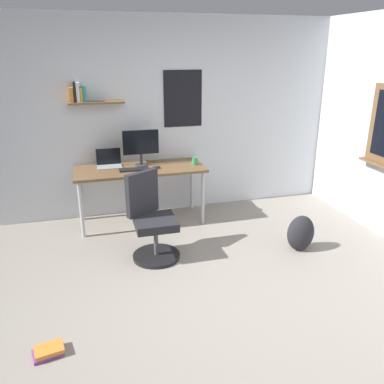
{
  "coord_description": "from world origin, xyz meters",
  "views": [
    {
      "loc": [
        -1.02,
        -2.79,
        2.17
      ],
      "look_at": [
        -0.05,
        0.71,
        0.85
      ],
      "focal_mm": 36.83,
      "sensor_mm": 36.0,
      "label": 1
    }
  ],
  "objects_px": {
    "monitor_primary": "(141,145)",
    "coffee_mug": "(195,161)",
    "desk": "(140,173)",
    "office_chair": "(151,222)",
    "keyboard": "(134,169)",
    "backpack": "(301,233)",
    "laptop": "(109,163)",
    "book_stack_on_floor": "(48,351)",
    "computer_mouse": "(156,167)"
  },
  "relations": [
    {
      "from": "desk",
      "to": "book_stack_on_floor",
      "type": "height_order",
      "value": "desk"
    },
    {
      "from": "desk",
      "to": "office_chair",
      "type": "xyz_separation_m",
      "value": [
        -0.03,
        -0.96,
        -0.27
      ]
    },
    {
      "from": "laptop",
      "to": "coffee_mug",
      "type": "xyz_separation_m",
      "value": [
        1.09,
        -0.19,
        -0.01
      ]
    },
    {
      "from": "office_chair",
      "to": "book_stack_on_floor",
      "type": "distance_m",
      "value": 1.69
    },
    {
      "from": "monitor_primary",
      "to": "keyboard",
      "type": "xyz_separation_m",
      "value": [
        -0.12,
        -0.19,
        -0.26
      ]
    },
    {
      "from": "desk",
      "to": "office_chair",
      "type": "height_order",
      "value": "office_chair"
    },
    {
      "from": "desk",
      "to": "book_stack_on_floor",
      "type": "bearing_deg",
      "value": -115.1
    },
    {
      "from": "laptop",
      "to": "backpack",
      "type": "bearing_deg",
      "value": -35.69
    },
    {
      "from": "desk",
      "to": "keyboard",
      "type": "bearing_deg",
      "value": -134.93
    },
    {
      "from": "laptop",
      "to": "keyboard",
      "type": "relative_size",
      "value": 0.84
    },
    {
      "from": "desk",
      "to": "office_chair",
      "type": "distance_m",
      "value": 1.0
    },
    {
      "from": "laptop",
      "to": "backpack",
      "type": "xyz_separation_m",
      "value": [
        1.99,
        -1.43,
        -0.59
      ]
    },
    {
      "from": "office_chair",
      "to": "keyboard",
      "type": "bearing_deg",
      "value": 93.44
    },
    {
      "from": "laptop",
      "to": "monitor_primary",
      "type": "distance_m",
      "value": 0.47
    },
    {
      "from": "laptop",
      "to": "book_stack_on_floor",
      "type": "height_order",
      "value": "laptop"
    },
    {
      "from": "coffee_mug",
      "to": "backpack",
      "type": "distance_m",
      "value": 1.64
    },
    {
      "from": "monitor_primary",
      "to": "coffee_mug",
      "type": "xyz_separation_m",
      "value": [
        0.68,
        -0.14,
        -0.22
      ]
    },
    {
      "from": "coffee_mug",
      "to": "laptop",
      "type": "bearing_deg",
      "value": 170.26
    },
    {
      "from": "backpack",
      "to": "desk",
      "type": "bearing_deg",
      "value": 141.8
    },
    {
      "from": "computer_mouse",
      "to": "book_stack_on_floor",
      "type": "distance_m",
      "value": 2.61
    },
    {
      "from": "desk",
      "to": "backpack",
      "type": "bearing_deg",
      "value": -38.2
    },
    {
      "from": "office_chair",
      "to": "book_stack_on_floor",
      "type": "relative_size",
      "value": 3.76
    },
    {
      "from": "office_chair",
      "to": "coffee_mug",
      "type": "height_order",
      "value": "office_chair"
    },
    {
      "from": "book_stack_on_floor",
      "to": "coffee_mug",
      "type": "bearing_deg",
      "value": 51.3
    },
    {
      "from": "office_chair",
      "to": "keyboard",
      "type": "height_order",
      "value": "office_chair"
    },
    {
      "from": "office_chair",
      "to": "monitor_primary",
      "type": "relative_size",
      "value": 2.05
    },
    {
      "from": "office_chair",
      "to": "laptop",
      "type": "height_order",
      "value": "laptop"
    },
    {
      "from": "office_chair",
      "to": "monitor_primary",
      "type": "bearing_deg",
      "value": 86.22
    },
    {
      "from": "backpack",
      "to": "coffee_mug",
      "type": "bearing_deg",
      "value": 125.83
    },
    {
      "from": "monitor_primary",
      "to": "computer_mouse",
      "type": "height_order",
      "value": "monitor_primary"
    },
    {
      "from": "office_chair",
      "to": "laptop",
      "type": "xyz_separation_m",
      "value": [
        -0.34,
        1.12,
        0.39
      ]
    },
    {
      "from": "office_chair",
      "to": "computer_mouse",
      "type": "distance_m",
      "value": 0.97
    },
    {
      "from": "office_chair",
      "to": "keyboard",
      "type": "xyz_separation_m",
      "value": [
        -0.05,
        0.88,
        0.35
      ]
    },
    {
      "from": "keyboard",
      "to": "desk",
      "type": "bearing_deg",
      "value": 45.07
    },
    {
      "from": "office_chair",
      "to": "backpack",
      "type": "xyz_separation_m",
      "value": [
        1.65,
        -0.31,
        -0.2
      ]
    },
    {
      "from": "desk",
      "to": "coffee_mug",
      "type": "distance_m",
      "value": 0.73
    },
    {
      "from": "monitor_primary",
      "to": "office_chair",
      "type": "bearing_deg",
      "value": -93.78
    },
    {
      "from": "monitor_primary",
      "to": "computer_mouse",
      "type": "xyz_separation_m",
      "value": [
        0.16,
        -0.19,
        -0.25
      ]
    },
    {
      "from": "desk",
      "to": "keyboard",
      "type": "relative_size",
      "value": 4.45
    },
    {
      "from": "monitor_primary",
      "to": "keyboard",
      "type": "bearing_deg",
      "value": -123.1
    },
    {
      "from": "laptop",
      "to": "computer_mouse",
      "type": "height_order",
      "value": "laptop"
    },
    {
      "from": "laptop",
      "to": "computer_mouse",
      "type": "bearing_deg",
      "value": -22.7
    },
    {
      "from": "laptop",
      "to": "keyboard",
      "type": "bearing_deg",
      "value": -39.52
    },
    {
      "from": "monitor_primary",
      "to": "coffee_mug",
      "type": "relative_size",
      "value": 5.04
    },
    {
      "from": "laptop",
      "to": "backpack",
      "type": "height_order",
      "value": "laptop"
    },
    {
      "from": "keyboard",
      "to": "coffee_mug",
      "type": "height_order",
      "value": "coffee_mug"
    },
    {
      "from": "computer_mouse",
      "to": "book_stack_on_floor",
      "type": "bearing_deg",
      "value": -120.0
    },
    {
      "from": "keyboard",
      "to": "computer_mouse",
      "type": "xyz_separation_m",
      "value": [
        0.28,
        -0.0,
        0.01
      ]
    },
    {
      "from": "laptop",
      "to": "monitor_primary",
      "type": "bearing_deg",
      "value": -6.68
    },
    {
      "from": "keyboard",
      "to": "computer_mouse",
      "type": "distance_m",
      "value": 0.28
    }
  ]
}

